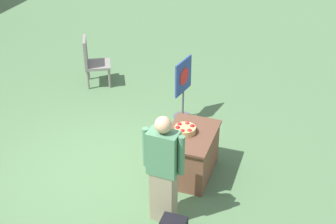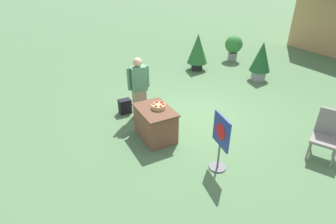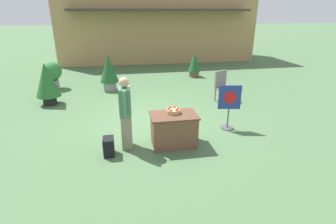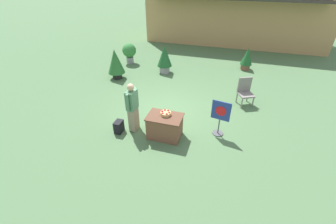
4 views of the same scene
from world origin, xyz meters
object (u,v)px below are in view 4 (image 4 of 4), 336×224
poster_board (220,117)px  display_table (165,126)px  backpack (119,127)px  potted_plant_far_right (165,58)px  patio_chair (245,90)px  potted_plant_near_left (129,51)px  person_visitor (133,107)px  apple_basket (166,113)px  potted_plant_near_right (247,58)px  potted_plant_far_left (116,62)px

poster_board → display_table: bearing=-58.8°
backpack → potted_plant_far_right: size_ratio=0.29×
display_table → patio_chair: patio_chair is taller
potted_plant_near_left → person_visitor: bearing=-63.7°
apple_basket → potted_plant_far_right: 5.27m
display_table → potted_plant_near_left: size_ratio=0.98×
potted_plant_near_right → potted_plant_near_left: bearing=-171.4°
display_table → person_visitor: size_ratio=0.64×
display_table → potted_plant_far_right: size_ratio=0.77×
display_table → apple_basket: apple_basket is taller
potted_plant_far_left → backpack: bearing=-61.5°
display_table → potted_plant_near_left: 7.06m
potted_plant_near_left → potted_plant_near_right: bearing=8.6°
backpack → potted_plant_near_left: (-2.42, 6.06, 0.47)m
potted_plant_far_left → potted_plant_near_left: 2.17m
person_visitor → potted_plant_near_left: bearing=119.5°
display_table → person_visitor: bearing=176.8°
person_visitor → potted_plant_far_right: 5.06m
apple_basket → potted_plant_near_right: 7.14m
potted_plant_near_left → patio_chair: bearing=-24.1°
potted_plant_near_right → potted_plant_far_right: bearing=-157.4°
backpack → potted_plant_near_left: potted_plant_near_left is taller
potted_plant_far_left → potted_plant_near_right: bearing=26.9°
potted_plant_near_right → person_visitor: bearing=-117.9°
person_visitor → potted_plant_far_right: (-0.51, 5.04, -0.08)m
poster_board → potted_plant_far_right: 5.55m
display_table → apple_basket: bearing=88.3°
patio_chair → backpack: bearing=-77.5°
backpack → potted_plant_near_right: (4.00, 7.03, 0.42)m
person_visitor → potted_plant_far_right: bearing=99.0°
backpack → potted_plant_near_left: 6.55m
backpack → potted_plant_far_left: potted_plant_far_left is taller
backpack → poster_board: bearing=15.2°
backpack → poster_board: 3.37m
patio_chair → potted_plant_near_right: size_ratio=0.94×
backpack → potted_plant_far_right: bearing=90.9°
apple_basket → person_visitor: 1.13m
potted_plant_far_right → potted_plant_near_left: (-2.34, 0.73, -0.12)m
person_visitor → backpack: size_ratio=4.10×
patio_chair → potted_plant_far_right: (-4.05, 2.13, 0.21)m
poster_board → potted_plant_far_left: 6.16m
patio_chair → apple_basket: bearing=-66.5°
person_visitor → potted_plant_near_right: size_ratio=1.48×
apple_basket → patio_chair: patio_chair is taller
display_table → potted_plant_far_right: (-1.63, 5.10, 0.41)m
person_visitor → backpack: 0.85m
person_visitor → potted_plant_near_right: person_visitor is taller
poster_board → patio_chair: bearing=172.2°
potted_plant_far_left → potted_plant_far_right: potted_plant_far_left is taller
display_table → potted_plant_far_left: 5.23m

